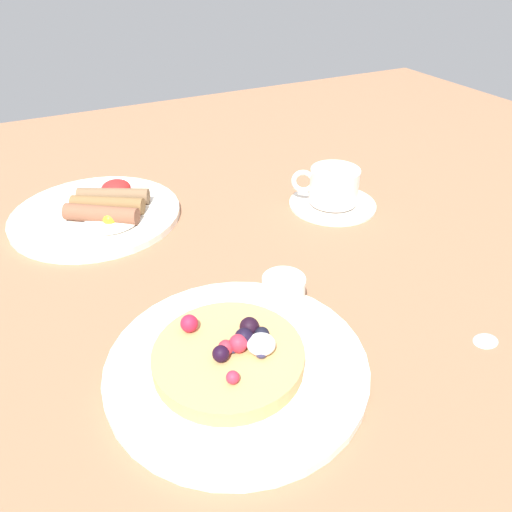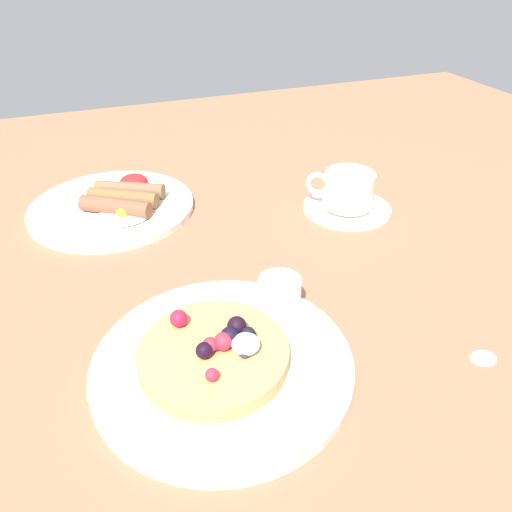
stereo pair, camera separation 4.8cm
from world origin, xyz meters
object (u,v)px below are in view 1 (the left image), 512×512
Objects in this scene: pancake_plate at (237,365)px; breakfast_plate at (96,215)px; syrup_ramekin at (284,289)px; coffee_cup at (333,185)px; coffee_saucer at (333,203)px.

breakfast_plate is (-6.02, 36.60, -0.04)cm from pancake_plate.
syrup_ramekin is 33.77cm from breakfast_plate.
breakfast_plate is at bearing 159.60° from coffee_cup.
pancake_plate is 1.90× the size of coffee_saucer.
coffee_cup reaches higher than coffee_saucer.
syrup_ramekin is 0.36× the size of coffee_saucer.
coffee_saucer is at bearing 41.21° from pancake_plate.
breakfast_plate is 35.75cm from coffee_cup.
syrup_ramekin is at bearing 35.87° from pancake_plate.
coffee_saucer is (33.52, -12.52, -0.13)cm from breakfast_plate.
breakfast_plate is 1.84× the size of coffee_saucer.
syrup_ramekin is 26.04cm from coffee_saucer.
coffee_saucer is (27.50, 24.08, -0.16)cm from pancake_plate.
coffee_cup is at bearing 43.76° from syrup_ramekin.
breakfast_plate is 35.78cm from coffee_saucer.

